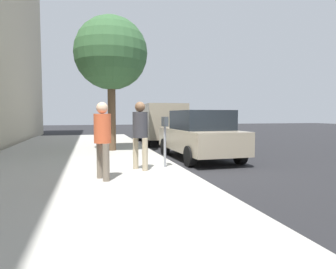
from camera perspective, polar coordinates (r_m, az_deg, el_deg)
ground_plane at (r=8.72m, az=1.91°, el=-6.85°), size 80.00×80.00×0.00m
sidewalk_slab at (r=8.36m, az=-18.34°, el=-6.98°), size 28.00×6.00×0.15m
parking_meter at (r=8.16m, az=-0.60°, el=0.68°), size 0.36×0.12×1.41m
pedestrian_at_meter at (r=7.84m, az=-5.41°, el=0.96°), size 0.49×0.39×1.81m
pedestrian_bystander at (r=6.78m, az=-12.54°, el=0.05°), size 0.51×0.38×1.75m
parked_sedan_near at (r=10.71m, az=6.09°, el=-0.04°), size 4.44×2.05×1.77m
parked_van_far at (r=16.83m, az=-1.75°, el=2.62°), size 5.26×2.25×2.18m
street_tree at (r=12.55m, az=-10.96°, el=15.07°), size 2.94×2.94×5.42m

